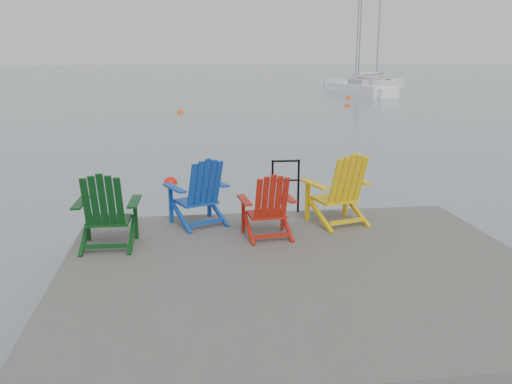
{
  "coord_description": "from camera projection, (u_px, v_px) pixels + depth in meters",
  "views": [
    {
      "loc": [
        -1.41,
        -6.19,
        3.06
      ],
      "look_at": [
        -0.24,
        2.52,
        0.85
      ],
      "focal_mm": 38.0,
      "sensor_mm": 36.0,
      "label": 1
    }
  ],
  "objects": [
    {
      "name": "sailboat_mid",
      "position": [
        374.0,
        84.0,
        53.35
      ],
      "size": [
        7.96,
        7.45,
        11.93
      ],
      "rotation": [
        0.0,
        0.0,
        -0.84
      ],
      "color": "white",
      "rests_on": "ground"
    },
    {
      "name": "handrail",
      "position": [
        286.0,
        181.0,
        9.01
      ],
      "size": [
        0.48,
        0.04,
        0.9
      ],
      "color": "black",
      "rests_on": "dock"
    },
    {
      "name": "chair_green",
      "position": [
        106.0,
        210.0,
        7.32
      ],
      "size": [
        0.88,
        0.82,
        1.07
      ],
      "rotation": [
        0.0,
        0.0,
        -0.04
      ],
      "color": "#0A3711",
      "rests_on": "dock"
    },
    {
      "name": "buoy_c",
      "position": [
        347.0,
        106.0,
        34.04
      ],
      "size": [
        0.36,
        0.36,
        0.36
      ],
      "primitive_type": "sphere",
      "color": "#E04D0D",
      "rests_on": "ground"
    },
    {
      "name": "buoy_b",
      "position": [
        181.0,
        113.0,
        30.02
      ],
      "size": [
        0.39,
        0.39,
        0.39
      ],
      "primitive_type": "sphere",
      "color": "#EF4A0E",
      "rests_on": "ground"
    },
    {
      "name": "chair_blue",
      "position": [
        199.0,
        191.0,
        8.33
      ],
      "size": [
        1.04,
        0.99,
        1.06
      ],
      "rotation": [
        0.0,
        0.0,
        0.41
      ],
      "color": "#0F3EA1",
      "rests_on": "dock"
    },
    {
      "name": "buoy_d",
      "position": [
        349.0,
        98.0,
        40.42
      ],
      "size": [
        0.4,
        0.4,
        0.4
      ],
      "primitive_type": "sphere",
      "color": "#F8430E",
      "rests_on": "ground"
    },
    {
      "name": "chair_yellow",
      "position": [
        340.0,
        188.0,
        8.37
      ],
      "size": [
        1.06,
        1.01,
        1.13
      ],
      "rotation": [
        0.0,
        0.0,
        0.29
      ],
      "color": "#E7B80C",
      "rests_on": "dock"
    },
    {
      "name": "chair_red",
      "position": [
        268.0,
        205.0,
        7.75
      ],
      "size": [
        0.82,
        0.76,
        0.96
      ],
      "rotation": [
        0.0,
        0.0,
        0.09
      ],
      "color": "#A8190C",
      "rests_on": "dock"
    },
    {
      "name": "sailboat_near",
      "position": [
        360.0,
        90.0,
        44.9
      ],
      "size": [
        3.57,
        8.64,
        11.59
      ],
      "rotation": [
        0.0,
        0.0,
        0.17
      ],
      "color": "white",
      "rests_on": "ground"
    },
    {
      "name": "dock",
      "position": [
        301.0,
        279.0,
        6.79
      ],
      "size": [
        6.0,
        5.0,
        1.4
      ],
      "color": "#2B2826",
      "rests_on": "ground"
    },
    {
      "name": "ground",
      "position": [
        301.0,
        304.0,
        6.87
      ],
      "size": [
        400.0,
        400.0,
        0.0
      ],
      "primitive_type": "plane",
      "color": "slate",
      "rests_on": "ground"
    },
    {
      "name": "buoy_a",
      "position": [
        171.0,
        183.0,
        13.39
      ],
      "size": [
        0.34,
        0.34,
        0.34
      ],
      "primitive_type": "sphere",
      "color": "red",
      "rests_on": "ground"
    },
    {
      "name": "sailboat_far",
      "position": [
        359.0,
        83.0,
        55.38
      ],
      "size": [
        6.68,
        4.61,
        9.4
      ],
      "rotation": [
        0.0,
        0.0,
        1.09
      ],
      "color": "silver",
      "rests_on": "ground"
    }
  ]
}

